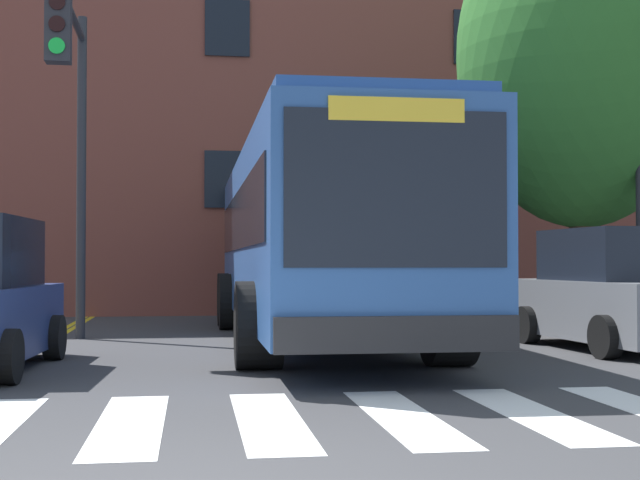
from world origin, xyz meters
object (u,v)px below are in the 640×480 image
(car_red_behind_bus, at_px, (295,279))
(street_tree_curbside_large, at_px, (581,56))
(traffic_light_overhead, at_px, (73,108))
(city_bus, at_px, (314,236))
(car_grey_far_lane, at_px, (618,294))

(car_red_behind_bus, relative_size, street_tree_curbside_large, 0.49)
(traffic_light_overhead, bearing_deg, street_tree_curbside_large, 9.79)
(city_bus, xyz_separation_m, car_grey_far_lane, (4.32, -2.10, -0.91))
(traffic_light_overhead, distance_m, street_tree_curbside_large, 9.45)
(street_tree_curbside_large, bearing_deg, city_bus, -166.79)
(traffic_light_overhead, bearing_deg, city_bus, 4.98)
(car_grey_far_lane, distance_m, street_tree_curbside_large, 5.61)
(city_bus, height_order, street_tree_curbside_large, street_tree_curbside_large)
(city_bus, bearing_deg, car_grey_far_lane, -25.89)
(city_bus, xyz_separation_m, car_red_behind_bus, (1.01, 10.76, -0.92))
(car_grey_far_lane, distance_m, traffic_light_overhead, 8.86)
(city_bus, bearing_deg, street_tree_curbside_large, 13.21)
(car_grey_far_lane, xyz_separation_m, car_red_behind_bus, (-3.31, 12.86, -0.00))
(car_red_behind_bus, xyz_separation_m, traffic_light_overhead, (-4.88, -11.10, 2.90))
(car_grey_far_lane, height_order, street_tree_curbside_large, street_tree_curbside_large)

